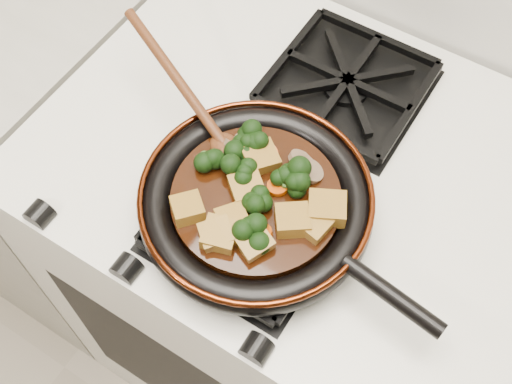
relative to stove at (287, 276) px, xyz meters
The scene contains 33 objects.
stove is the anchor object (origin of this frame).
burner_grate_front 0.48m from the stove, 90.00° to the right, with size 0.23×0.23×0.03m, color black, non-canonical shape.
burner_grate_back 0.48m from the stove, 90.00° to the left, with size 0.23×0.23×0.03m, color black, non-canonical shape.
skillet 0.51m from the stove, 88.25° to the right, with size 0.44×0.31×0.05m.
braising_sauce 0.51m from the stove, 89.35° to the right, with size 0.22×0.22×0.02m, color black.
tofu_cube_0 0.55m from the stove, 92.29° to the right, with size 0.04×0.04×0.02m, color olive.
tofu_cube_1 0.54m from the stove, 65.36° to the right, with size 0.04×0.04×0.02m, color olive.
tofu_cube_2 0.52m from the stove, 106.62° to the right, with size 0.04×0.04×0.02m, color olive.
tofu_cube_3 0.53m from the stove, 46.89° to the right, with size 0.04×0.05×0.02m, color olive.
tofu_cube_4 0.55m from the stove, 79.21° to the right, with size 0.04×0.04×0.02m, color olive.
tofu_cube_5 0.55m from the stove, 91.40° to the right, with size 0.04×0.04×0.02m, color olive.
tofu_cube_6 0.53m from the stove, 95.91° to the right, with size 0.04×0.04×0.02m, color olive.
tofu_cube_7 0.54m from the stove, 91.24° to the right, with size 0.04×0.03×0.02m, color olive.
tofu_cube_8 0.55m from the stove, 107.50° to the right, with size 0.04×0.04×0.02m, color olive.
tofu_cube_9 0.54m from the stove, 54.60° to the right, with size 0.04×0.03×0.02m, color olive.
broccoli_floret_0 0.53m from the stove, 125.52° to the right, with size 0.06×0.06×0.05m, color black, non-canonical shape.
broccoli_floret_1 0.54m from the stove, 126.65° to the right, with size 0.06×0.06×0.05m, color black, non-canonical shape.
broccoli_floret_2 0.55m from the stove, 79.06° to the right, with size 0.06×0.06×0.05m, color black, non-canonical shape.
broccoli_floret_3 0.53m from the stove, 74.57° to the right, with size 0.05×0.05×0.05m, color black, non-canonical shape.
broccoli_floret_4 0.53m from the stove, 72.39° to the right, with size 0.06×0.06×0.06m, color black, non-canonical shape.
broccoli_floret_5 0.52m from the stove, 70.42° to the right, with size 0.06×0.06×0.05m, color black, non-canonical shape.
broccoli_floret_6 0.53m from the stove, 126.37° to the right, with size 0.06×0.06×0.05m, color black, non-canonical shape.
broccoli_floret_7 0.53m from the stove, 106.79° to the right, with size 0.06×0.06×0.05m, color black, non-canonical shape.
broccoli_floret_8 0.54m from the stove, 84.16° to the right, with size 0.06×0.06×0.05m, color black, non-canonical shape.
carrot_coin_0 0.54m from the stove, 77.40° to the right, with size 0.03×0.03×0.01m, color #BA3F05.
carrot_coin_1 0.52m from the stove, 79.21° to the right, with size 0.03×0.03×0.01m, color #BA3F05.
carrot_coin_2 0.52m from the stove, 107.11° to the right, with size 0.03×0.03×0.01m, color #BA3F05.
carrot_coin_3 0.52m from the stove, 70.14° to the right, with size 0.03×0.03×0.01m, color #BA3F05.
mushroom_slice_0 0.52m from the stove, 52.47° to the right, with size 0.04×0.04×0.01m, color brown.
mushroom_slice_1 0.52m from the stove, 61.99° to the right, with size 0.04×0.04×0.01m, color brown.
mushroom_slice_2 0.52m from the stove, 128.58° to the right, with size 0.03×0.03×0.01m, color brown.
mushroom_slice_3 0.53m from the stove, 128.98° to the right, with size 0.03×0.03×0.01m, color brown.
wooden_spoon 0.55m from the stove, 156.81° to the right, with size 0.16×0.08×0.25m.
Camera 1 is at (0.22, 1.21, 1.68)m, focal length 45.00 mm.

